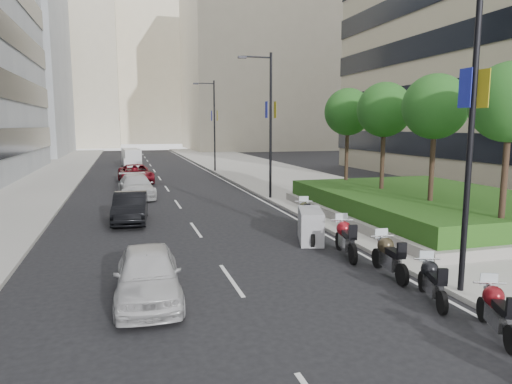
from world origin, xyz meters
name	(u,v)px	position (x,y,z in m)	size (l,w,h in m)	color
ground	(334,330)	(0.00, 0.00, 0.00)	(160.00, 160.00, 0.00)	black
sidewalk_right	(279,176)	(9.00, 30.00, 0.07)	(10.00, 100.00, 0.15)	#9E9B93
sidewalk_left	(25,184)	(-12.00, 30.00, 0.07)	(8.00, 100.00, 0.15)	#9E9B93
lane_edge	(222,179)	(3.70, 30.00, 0.01)	(0.12, 100.00, 0.01)	silver
lane_centre	(161,181)	(-1.50, 30.00, 0.01)	(0.12, 100.00, 0.01)	silver
building_cream_right	(259,57)	(22.00, 80.00, 18.00)	(28.00, 24.00, 36.00)	#B7AD93
building_cream_left	(55,67)	(-18.00, 100.00, 17.00)	(26.00, 24.00, 34.00)	#B7AD93
building_cream_centre	(145,71)	(2.00, 120.00, 19.00)	(30.00, 24.00, 38.00)	#B7AD93
planter	(429,213)	(10.00, 10.00, 0.35)	(10.00, 14.00, 0.40)	gray
hedge	(429,201)	(10.00, 10.00, 0.95)	(9.40, 13.40, 0.80)	#1F4814
tree_0	(510,103)	(8.50, 4.00, 5.42)	(2.80, 2.80, 6.30)	#332319
tree_1	(435,107)	(8.50, 8.00, 5.42)	(2.80, 2.80, 6.30)	#332319
tree_2	(384,110)	(8.50, 12.00, 5.42)	(2.80, 2.80, 6.30)	#332319
tree_3	(348,112)	(8.50, 16.00, 5.42)	(2.80, 2.80, 6.30)	#332319
lamp_post_0	(468,109)	(4.14, 1.00, 5.07)	(2.34, 0.45, 9.00)	black
lamp_post_1	(268,119)	(4.14, 18.00, 5.07)	(2.34, 0.45, 9.00)	black
lamp_post_2	(213,121)	(4.14, 36.00, 5.07)	(2.34, 0.45, 9.00)	black
motorcycle_1	(497,311)	(3.31, -1.27, 0.58)	(1.02, 2.04, 1.08)	black
motorcycle_2	(432,281)	(3.22, 0.82, 0.57)	(0.92, 2.05, 1.06)	black
motorcycle_3	(389,256)	(3.29, 2.99, 0.63)	(0.79, 2.35, 1.17)	black
motorcycle_4	(346,238)	(3.00, 5.31, 0.66)	(0.85, 2.46, 1.23)	black
motorcycle_5	(310,226)	(2.59, 7.54, 0.66)	(1.50, 2.33, 1.32)	black
motorcycle_6	(305,215)	(3.30, 9.84, 0.64)	(0.95, 2.33, 1.19)	black
car_a	(148,274)	(-3.99, 3.05, 0.72)	(1.70, 4.22, 1.44)	#BDBDBF
car_b	(130,207)	(-4.27, 13.52, 0.72)	(1.52, 4.37, 1.44)	black
car_c	(136,186)	(-3.79, 21.22, 0.74)	(2.08, 5.12, 1.48)	#B3B3B5
car_d	(136,174)	(-3.60, 29.19, 0.75)	(2.50, 5.43, 1.51)	maroon
delivery_van	(131,158)	(-3.63, 45.43, 0.92)	(2.19, 4.86, 1.98)	silver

